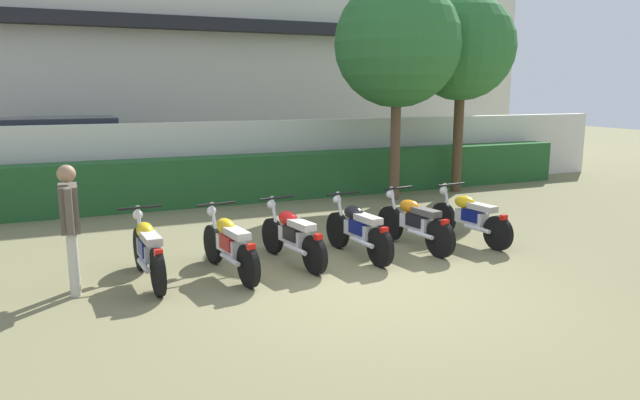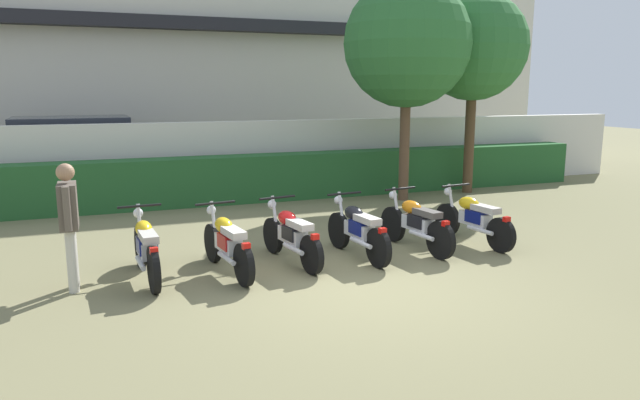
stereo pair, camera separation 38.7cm
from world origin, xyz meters
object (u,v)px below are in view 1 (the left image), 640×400
object	(u,v)px
tree_far_side	(462,48)
motorcycle_in_row_5	(470,217)
tree_near_inspector	(398,44)
parked_car	(66,156)
motorcycle_in_row_3	(358,229)
motorcycle_in_row_4	(414,222)
motorcycle_in_row_0	(148,250)
inspector_person	(70,219)
motorcycle_in_row_1	(229,244)
motorcycle_in_row_2	(292,235)

from	to	relation	value
tree_far_side	motorcycle_in_row_5	xyz separation A→B (m)	(-2.84, -4.23, -3.11)
tree_near_inspector	tree_far_side	world-z (taller)	tree_near_inspector
parked_car	tree_near_inspector	xyz separation A→B (m)	(7.07, -3.82, 2.63)
motorcycle_in_row_3	motorcycle_in_row_4	size ratio (longest dim) A/B	0.98
motorcycle_in_row_0	motorcycle_in_row_4	world-z (taller)	motorcycle_in_row_0
inspector_person	motorcycle_in_row_0	bearing A→B (deg)	5.69
tree_far_side	motorcycle_in_row_1	size ratio (longest dim) A/B	2.63
parked_car	motorcycle_in_row_1	world-z (taller)	parked_car
motorcycle_in_row_0	motorcycle_in_row_4	xyz separation A→B (m)	(4.19, 0.00, -0.00)
inspector_person	parked_car	bearing A→B (deg)	90.13
tree_far_side	motorcycle_in_row_2	world-z (taller)	tree_far_side
tree_far_side	motorcycle_in_row_5	world-z (taller)	tree_far_side
motorcycle_in_row_5	motorcycle_in_row_2	bearing A→B (deg)	82.28
motorcycle_in_row_1	inspector_person	distance (m)	2.08
parked_car	tree_near_inspector	world-z (taller)	tree_near_inspector
motorcycle_in_row_5	inspector_person	xyz separation A→B (m)	(-6.22, -0.10, 0.54)
parked_car	inspector_person	distance (m)	7.84
motorcycle_in_row_2	motorcycle_in_row_3	bearing A→B (deg)	-103.84
tree_far_side	motorcycle_in_row_5	size ratio (longest dim) A/B	2.63
inspector_person	motorcycle_in_row_1	bearing A→B (deg)	-0.79
motorcycle_in_row_1	motorcycle_in_row_4	world-z (taller)	motorcycle_in_row_4
motorcycle_in_row_1	motorcycle_in_row_4	distance (m)	3.10
parked_car	motorcycle_in_row_3	world-z (taller)	parked_car
motorcycle_in_row_2	tree_far_side	bearing A→B (deg)	-64.10
motorcycle_in_row_2	motorcycle_in_row_3	distance (m)	1.05
motorcycle_in_row_0	motorcycle_in_row_5	size ratio (longest dim) A/B	0.99
motorcycle_in_row_2	tree_near_inspector	bearing A→B (deg)	-55.01
tree_near_inspector	motorcycle_in_row_0	world-z (taller)	tree_near_inspector
motorcycle_in_row_1	inspector_person	size ratio (longest dim) A/B	1.12
motorcycle_in_row_1	motorcycle_in_row_0	bearing A→B (deg)	76.01
tree_far_side	motorcycle_in_row_4	bearing A→B (deg)	-132.94
parked_car	motorcycle_in_row_5	size ratio (longest dim) A/B	2.46
parked_car	inspector_person	bearing A→B (deg)	-91.62
motorcycle_in_row_0	motorcycle_in_row_2	distance (m)	2.09
motorcycle_in_row_2	motorcycle_in_row_0	bearing A→B (deg)	82.05
motorcycle_in_row_3	motorcycle_in_row_5	distance (m)	2.16
motorcycle_in_row_0	motorcycle_in_row_5	bearing A→B (deg)	-93.59
motorcycle_in_row_0	motorcycle_in_row_5	world-z (taller)	motorcycle_in_row_0
motorcycle_in_row_0	motorcycle_in_row_2	world-z (taller)	motorcycle_in_row_0
parked_car	motorcycle_in_row_1	distance (m)	8.14
tree_far_side	inspector_person	bearing A→B (deg)	-154.46
tree_near_inspector	motorcycle_in_row_2	world-z (taller)	tree_near_inspector
motorcycle_in_row_0	motorcycle_in_row_4	bearing A→B (deg)	-93.64
parked_car	motorcycle_in_row_1	bearing A→B (deg)	-77.26
parked_car	motorcycle_in_row_0	xyz separation A→B (m)	(0.94, -7.74, -0.49)
motorcycle_in_row_0	parked_car	bearing A→B (deg)	3.28
parked_car	motorcycle_in_row_5	world-z (taller)	parked_car
parked_car	motorcycle_in_row_4	xyz separation A→B (m)	(5.13, -7.74, -0.49)
parked_car	motorcycle_in_row_0	distance (m)	7.82
motorcycle_in_row_1	motorcycle_in_row_3	xyz separation A→B (m)	(2.05, 0.06, 0.00)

